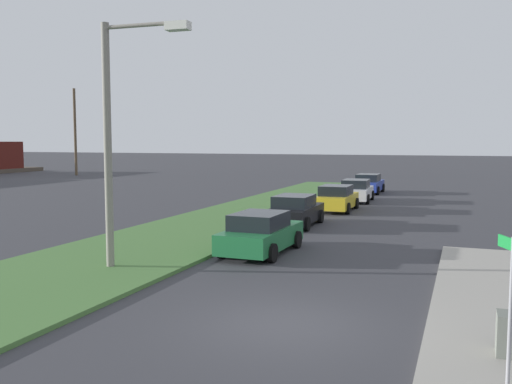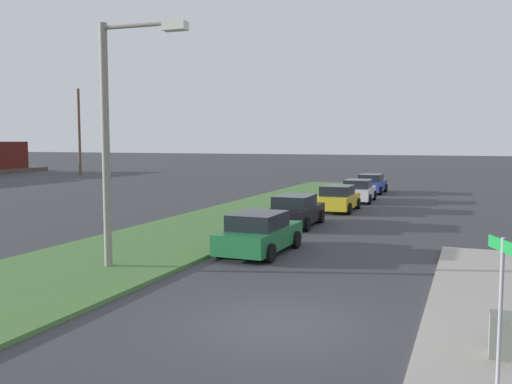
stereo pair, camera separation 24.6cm
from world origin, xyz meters
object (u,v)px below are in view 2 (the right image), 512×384
at_px(utility_box, 501,339).
at_px(street_sign, 501,298).
at_px(parked_car_green, 259,233).
at_px(streetlight, 115,128).
at_px(parked_car_black, 295,211).
at_px(distant_utility_pole, 79,132).
at_px(parked_car_yellow, 338,198).
at_px(parked_car_blue, 371,184).
at_px(parked_car_white, 358,191).

xyz_separation_m(utility_box, street_sign, (-1.97, 0.13, 1.25)).
height_order(parked_car_green, streetlight, streetlight).
xyz_separation_m(parked_car_black, street_sign, (-16.18, -8.12, 0.99)).
distance_m(utility_box, distant_utility_pole, 60.89).
xyz_separation_m(parked_car_black, streetlight, (-10.59, 2.43, 3.67)).
height_order(parked_car_yellow, parked_car_blue, same).
xyz_separation_m(parked_car_green, parked_car_black, (6.55, 0.69, 0.00)).
xyz_separation_m(parked_car_green, parked_car_white, (18.12, -0.04, 0.00)).
relative_size(streetlight, distant_utility_pole, 0.75).
bearing_deg(streetlight, parked_car_black, -12.93).
bearing_deg(utility_box, street_sign, 176.23).
height_order(parked_car_green, parked_car_white, same).
bearing_deg(parked_car_black, distant_utility_pole, 49.86).
bearing_deg(parked_car_white, utility_box, -166.56).
relative_size(utility_box, streetlight, 0.12).
xyz_separation_m(parked_car_green, utility_box, (-7.67, -7.55, -0.27)).
bearing_deg(street_sign, utility_box, -3.77).
distance_m(parked_car_green, parked_car_blue, 24.52).
bearing_deg(streetlight, parked_car_yellow, -10.06).
height_order(parked_car_green, parked_car_blue, same).
relative_size(parked_car_green, parked_car_black, 1.00).
distance_m(parked_car_green, street_sign, 12.21).
xyz_separation_m(parked_car_blue, streetlight, (-28.56, 2.93, 3.67)).
xyz_separation_m(parked_car_yellow, street_sign, (-22.53, -7.54, 0.99)).
distance_m(parked_car_white, streetlight, 22.69).
height_order(parked_car_white, utility_box, parked_car_white).
bearing_deg(parked_car_green, street_sign, -141.24).
distance_m(parked_car_black, parked_car_yellow, 6.37).
bearing_deg(parked_car_yellow, distant_utility_pole, 57.44).
relative_size(parked_car_yellow, parked_car_blue, 1.00).
xyz_separation_m(parked_car_black, distant_utility_pole, (28.42, 34.98, 4.28)).
distance_m(parked_car_black, utility_box, 16.44).
relative_size(street_sign, streetlight, 0.35).
bearing_deg(distant_utility_pole, utility_box, -134.61).
xyz_separation_m(parked_car_blue, street_sign, (-34.16, -7.62, 0.99)).
xyz_separation_m(parked_car_white, parked_car_blue, (6.40, 0.24, 0.00)).
distance_m(parked_car_yellow, parked_car_blue, 11.63).
bearing_deg(parked_car_green, parked_car_blue, 1.60).
bearing_deg(parked_car_yellow, streetlight, 169.22).
height_order(parked_car_green, distant_utility_pole, distant_utility_pole).
xyz_separation_m(parked_car_yellow, utility_box, (-20.56, -7.67, -0.27)).
bearing_deg(street_sign, distant_utility_pole, 44.01).
height_order(parked_car_yellow, parked_car_white, same).
relative_size(parked_car_blue, streetlight, 0.57).
height_order(parked_car_white, streetlight, streetlight).
relative_size(parked_car_green, street_sign, 1.67).
bearing_deg(streetlight, parked_car_white, -8.12).
bearing_deg(parked_car_green, utility_box, -134.29).
bearing_deg(parked_car_blue, streetlight, 174.29).
distance_m(parked_car_blue, distant_utility_pole, 37.23).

